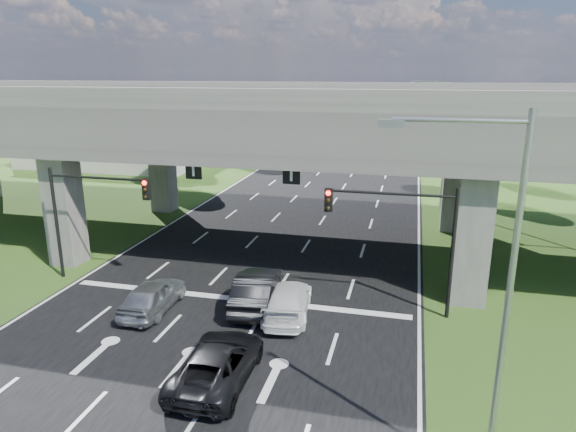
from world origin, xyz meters
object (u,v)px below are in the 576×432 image
at_px(streetlight_beyond, 435,118).
at_px(car_trailing, 218,363).
at_px(signal_right, 403,226).
at_px(streetlight_near, 493,283).
at_px(car_silver, 153,296).
at_px(car_white, 288,301).
at_px(signal_left, 90,205).
at_px(car_dark, 257,289).
at_px(streetlight_far, 441,136).

distance_m(streetlight_beyond, car_trailing, 44.29).
xyz_separation_m(signal_right, car_trailing, (-6.07, -7.14, -3.44)).
height_order(streetlight_near, streetlight_beyond, same).
xyz_separation_m(car_silver, car_white, (6.15, 1.05, -0.04)).
distance_m(signal_left, car_white, 11.41).
height_order(car_silver, car_trailing, car_silver).
bearing_deg(car_white, streetlight_near, 123.03).
bearing_deg(car_trailing, signal_right, -131.34).
bearing_deg(signal_right, signal_left, 180.00).
bearing_deg(streetlight_beyond, signal_right, -93.61).
bearing_deg(streetlight_beyond, streetlight_near, -90.00).
height_order(streetlight_beyond, car_dark, streetlight_beyond).
bearing_deg(streetlight_beyond, streetlight_far, -90.00).
bearing_deg(car_trailing, car_silver, -43.58).
bearing_deg(car_silver, streetlight_beyond, -110.53).
bearing_deg(car_trailing, streetlight_near, 160.45).
distance_m(car_dark, car_trailing, 6.21).
bearing_deg(streetlight_far, car_dark, -112.72).
height_order(streetlight_far, car_dark, streetlight_far).
relative_size(car_dark, car_white, 1.05).
distance_m(signal_right, car_trailing, 9.98).
height_order(streetlight_far, car_white, streetlight_far).
xyz_separation_m(signal_left, car_dark, (9.13, -0.94, -3.32)).
bearing_deg(streetlight_near, streetlight_far, 90.00).
relative_size(signal_left, streetlight_near, 0.60).
height_order(signal_left, car_trailing, signal_left).
bearing_deg(signal_left, streetlight_far, 48.22).
bearing_deg(streetlight_far, signal_left, -131.78).
bearing_deg(car_dark, car_white, 153.35).
bearing_deg(signal_left, car_white, -8.03).
xyz_separation_m(streetlight_near, car_dark, (-8.79, 9.00, -4.98)).
distance_m(streetlight_beyond, car_white, 38.59).
bearing_deg(signal_left, streetlight_beyond, 63.57).
relative_size(streetlight_far, car_white, 2.07).
xyz_separation_m(streetlight_near, streetlight_beyond, (0.00, 46.00, 0.00)).
relative_size(signal_right, streetlight_beyond, 0.60).
distance_m(signal_left, streetlight_far, 26.95).
bearing_deg(streetlight_beyond, car_trailing, -100.93).
distance_m(signal_right, car_dark, 7.38).
bearing_deg(car_silver, car_white, -171.81).
relative_size(streetlight_far, car_silver, 2.30).
height_order(signal_right, car_white, signal_right).
distance_m(signal_right, streetlight_beyond, 36.17).
distance_m(car_silver, car_dark, 4.79).
xyz_separation_m(car_silver, car_dark, (4.51, 1.63, 0.10)).
bearing_deg(car_trailing, streetlight_beyond, -101.88).
xyz_separation_m(streetlight_beyond, car_silver, (-13.30, -38.63, -5.08)).
height_order(streetlight_near, car_silver, streetlight_near).
relative_size(streetlight_far, car_trailing, 1.95).
xyz_separation_m(car_white, car_trailing, (-1.19, -5.62, 0.01)).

